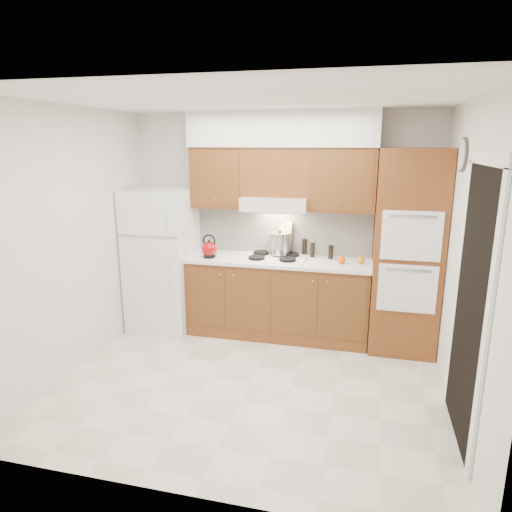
{
  "coord_description": "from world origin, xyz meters",
  "views": [
    {
      "loc": [
        0.99,
        -3.84,
        2.26
      ],
      "look_at": [
        -0.06,
        0.45,
        1.15
      ],
      "focal_mm": 32.0,
      "sensor_mm": 36.0,
      "label": 1
    }
  ],
  "objects": [
    {
      "name": "ceiling",
      "position": [
        0.0,
        0.0,
        2.6
      ],
      "size": [
        3.6,
        3.6,
        0.0
      ],
      "primitive_type": "plane",
      "color": "white",
      "rests_on": "wall_back"
    },
    {
      "name": "countertop",
      "position": [
        0.03,
        1.19,
        0.92
      ],
      "size": [
        2.13,
        0.62,
        0.04
      ],
      "primitive_type": "cube",
      "color": "white",
      "rests_on": "base_cabinets"
    },
    {
      "name": "floor",
      "position": [
        0.0,
        0.0,
        0.0
      ],
      "size": [
        3.6,
        3.6,
        0.0
      ],
      "primitive_type": "plane",
      "color": "beige",
      "rests_on": "ground"
    },
    {
      "name": "cutting_board",
      "position": [
        -0.01,
        1.45,
        1.14
      ],
      "size": [
        0.33,
        0.23,
        0.42
      ],
      "primitive_type": "cube",
      "rotation": [
        -0.21,
        0.0,
        -0.43
      ],
      "color": "tan",
      "rests_on": "countertop"
    },
    {
      "name": "upper_cab_left",
      "position": [
        -0.71,
        1.33,
        1.85
      ],
      "size": [
        0.63,
        0.33,
        0.7
      ],
      "primitive_type": "cube",
      "color": "brown",
      "rests_on": "wall_back"
    },
    {
      "name": "wall_back",
      "position": [
        0.0,
        1.5,
        1.3
      ],
      "size": [
        3.6,
        0.02,
        2.6
      ],
      "primitive_type": "cube",
      "color": "silver",
      "rests_on": "floor"
    },
    {
      "name": "doorway",
      "position": [
        1.79,
        -0.35,
        1.05
      ],
      "size": [
        0.02,
        0.9,
        2.1
      ],
      "primitive_type": "cube",
      "color": "black",
      "rests_on": "floor"
    },
    {
      "name": "stock_pot",
      "position": [
        0.02,
        1.32,
        1.09
      ],
      "size": [
        0.23,
        0.23,
        0.24
      ],
      "primitive_type": "cylinder",
      "rotation": [
        0.0,
        0.0,
        -0.0
      ],
      "color": "#B3B3B8",
      "rests_on": "cooktop"
    },
    {
      "name": "upper_cab_over_hood",
      "position": [
        -0.02,
        1.33,
        1.92
      ],
      "size": [
        0.75,
        0.33,
        0.55
      ],
      "primitive_type": "cube",
      "color": "brown",
      "rests_on": "range_hood"
    },
    {
      "name": "wall_clock",
      "position": [
        1.79,
        0.55,
        2.15
      ],
      "size": [
        0.02,
        0.3,
        0.3
      ],
      "primitive_type": "cylinder",
      "rotation": [
        0.0,
        1.57,
        0.0
      ],
      "color": "#3F3833",
      "rests_on": "wall_right"
    },
    {
      "name": "backsplash",
      "position": [
        0.02,
        1.49,
        1.22
      ],
      "size": [
        2.11,
        0.03,
        0.56
      ],
      "primitive_type": "cube",
      "color": "white",
      "rests_on": "countertop"
    },
    {
      "name": "wall_right",
      "position": [
        1.8,
        0.0,
        1.3
      ],
      "size": [
        0.02,
        3.0,
        2.6
      ],
      "primitive_type": "cube",
      "color": "silver",
      "rests_on": "floor"
    },
    {
      "name": "kettle",
      "position": [
        -0.77,
        1.06,
        1.04
      ],
      "size": [
        0.22,
        0.22,
        0.18
      ],
      "primitive_type": "sphere",
      "rotation": [
        0.0,
        0.0,
        0.26
      ],
      "color": "maroon",
      "rests_on": "countertop"
    },
    {
      "name": "orange_near",
      "position": [
        0.96,
        1.19,
        0.98
      ],
      "size": [
        0.08,
        0.08,
        0.08
      ],
      "primitive_type": "sphere",
      "rotation": [
        0.0,
        0.0,
        -0.03
      ],
      "color": "orange",
      "rests_on": "countertop"
    },
    {
      "name": "condiment_c",
      "position": [
        0.62,
        1.34,
        1.02
      ],
      "size": [
        0.07,
        0.07,
        0.16
      ],
      "primitive_type": "cylinder",
      "rotation": [
        0.0,
        0.0,
        -0.19
      ],
      "color": "black",
      "rests_on": "countertop"
    },
    {
      "name": "wall_left",
      "position": [
        -1.8,
        0.0,
        1.3
      ],
      "size": [
        0.02,
        3.0,
        2.6
      ],
      "primitive_type": "cube",
      "color": "silver",
      "rests_on": "floor"
    },
    {
      "name": "fridge",
      "position": [
        -1.41,
        1.14,
        0.86
      ],
      "size": [
        0.75,
        0.72,
        1.72
      ],
      "primitive_type": "cube",
      "color": "white",
      "rests_on": "floor"
    },
    {
      "name": "condiment_b",
      "position": [
        0.4,
        1.37,
        1.03
      ],
      "size": [
        0.06,
        0.06,
        0.17
      ],
      "primitive_type": "cylinder",
      "rotation": [
        0.0,
        0.0,
        0.07
      ],
      "color": "black",
      "rests_on": "countertop"
    },
    {
      "name": "cooktop",
      "position": [
        -0.02,
        1.21,
        0.95
      ],
      "size": [
        0.74,
        0.5,
        0.01
      ],
      "primitive_type": "cube",
      "color": "white",
      "rests_on": "countertop"
    },
    {
      "name": "soffit",
      "position": [
        0.03,
        1.32,
        2.4
      ],
      "size": [
        2.13,
        0.36,
        0.4
      ],
      "primitive_type": "cube",
      "color": "silver",
      "rests_on": "wall_back"
    },
    {
      "name": "orange_far",
      "position": [
        0.75,
        1.15,
        0.98
      ],
      "size": [
        0.1,
        0.1,
        0.09
      ],
      "primitive_type": "sphere",
      "rotation": [
        0.0,
        0.0,
        -0.1
      ],
      "color": "orange",
      "rests_on": "countertop"
    },
    {
      "name": "condiment_a",
      "position": [
        0.29,
        1.45,
        1.04
      ],
      "size": [
        0.07,
        0.07,
        0.2
      ],
      "primitive_type": "cylinder",
      "rotation": [
        0.0,
        0.0,
        -0.25
      ],
      "color": "black",
      "rests_on": "countertop"
    },
    {
      "name": "base_cabinets",
      "position": [
        0.02,
        1.2,
        0.45
      ],
      "size": [
        2.11,
        0.6,
        0.9
      ],
      "primitive_type": "cube",
      "color": "brown",
      "rests_on": "floor"
    },
    {
      "name": "upper_cab_right",
      "position": [
        0.72,
        1.33,
        1.85
      ],
      "size": [
        0.73,
        0.33,
        0.7
      ],
      "primitive_type": "cube",
      "color": "brown",
      "rests_on": "wall_back"
    },
    {
      "name": "range_hood",
      "position": [
        -0.02,
        1.27,
        1.57
      ],
      "size": [
        0.75,
        0.45,
        0.15
      ],
      "primitive_type": "cube",
      "color": "silver",
      "rests_on": "wall_back"
    },
    {
      "name": "oven_cabinet",
      "position": [
        1.44,
        1.18,
        1.1
      ],
      "size": [
        0.7,
        0.65,
        2.2
      ],
      "primitive_type": "cube",
      "color": "brown",
      "rests_on": "floor"
    }
  ]
}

